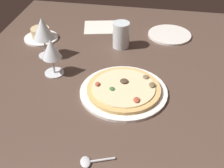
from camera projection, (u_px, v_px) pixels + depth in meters
dining_table at (101, 93)px, 108.72cm from camera, size 150.00×110.00×4.00cm
pizza_main at (124, 90)px, 105.14cm from camera, size 30.58×30.58×3.38cm
ramekin_on_saucer at (41, 35)px, 136.01cm from camera, size 15.18×15.18×5.28cm
wine_glass_far at (43, 29)px, 118.33cm from camera, size 8.34×8.34×16.82cm
wine_glass_near at (51, 50)px, 109.39cm from camera, size 7.35×7.35×14.60cm
water_glass at (121, 36)px, 128.72cm from camera, size 7.15×7.15×11.13cm
side_plate at (170, 35)px, 139.48cm from camera, size 19.67×19.67×0.90cm
paper_menu at (103, 27)px, 146.34cm from camera, size 17.65×20.40×0.30cm
spoon at (89, 162)px, 81.28cm from camera, size 5.53×9.71×1.00cm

